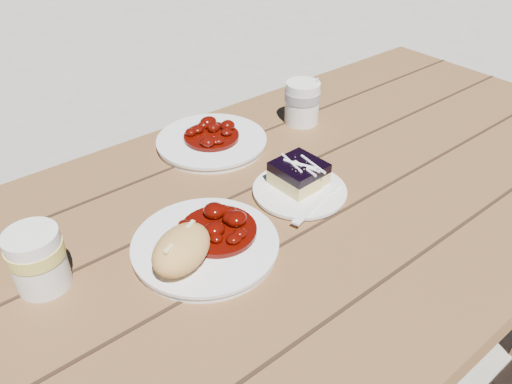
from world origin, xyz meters
TOP-DOWN VIEW (x-y plane):
  - picnic_table at (0.00, -0.00)m, footprint 2.00×1.55m
  - main_plate at (-0.04, -0.01)m, footprint 0.24×0.24m
  - goulash_stew at (-0.01, -0.00)m, footprint 0.13×0.13m
  - bread_roll at (-0.10, -0.03)m, footprint 0.14×0.12m
  - dessert_plate at (0.18, 0.01)m, footprint 0.17×0.17m
  - blueberry_cake at (0.19, 0.02)m, footprint 0.09×0.09m
  - fork_dessert at (0.16, -0.05)m, footprint 0.16×0.07m
  - coffee_cup at (0.39, 0.22)m, footprint 0.08×0.08m
  - second_plate at (0.16, 0.27)m, footprint 0.23×0.23m
  - second_stew at (0.16, 0.27)m, footprint 0.12×0.12m
  - second_cup at (-0.28, 0.08)m, footprint 0.08×0.08m

SIDE VIEW (x-z plane):
  - picnic_table at x=0.00m, z-range 0.21..0.96m
  - dessert_plate at x=0.18m, z-range 0.75..0.76m
  - main_plate at x=-0.04m, z-range 0.75..0.77m
  - second_plate at x=0.16m, z-range 0.75..0.77m
  - fork_dessert at x=0.16m, z-range 0.76..0.76m
  - blueberry_cake at x=0.19m, z-range 0.76..0.81m
  - goulash_stew at x=-0.01m, z-range 0.77..0.81m
  - second_stew at x=0.16m, z-range 0.77..0.81m
  - bread_roll at x=-0.10m, z-range 0.77..0.83m
  - coffee_cup at x=0.39m, z-range 0.75..0.85m
  - second_cup at x=-0.28m, z-range 0.75..0.85m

